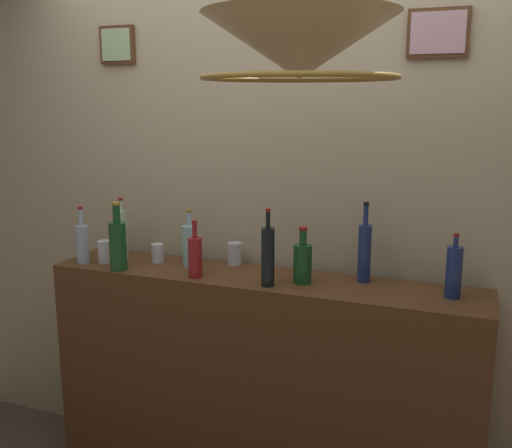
{
  "coord_description": "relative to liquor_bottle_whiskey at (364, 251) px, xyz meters",
  "views": [
    {
      "loc": [
        0.9,
        -1.53,
        1.87
      ],
      "look_at": [
        0.0,
        0.78,
        1.34
      ],
      "focal_mm": 41.52,
      "sensor_mm": 36.0,
      "label": 1
    }
  ],
  "objects": [
    {
      "name": "panelled_rear_partition",
      "position": [
        -0.44,
        0.17,
        0.25
      ],
      "size": [
        3.79,
        0.15,
        2.79
      ],
      "color": "beige",
      "rests_on": "ground"
    },
    {
      "name": "liquor_bottle_brandy",
      "position": [
        0.37,
        -0.08,
        -0.03
      ],
      "size": [
        0.06,
        0.06,
        0.26
      ],
      "color": "navy",
      "rests_on": "bar_shelf_unit"
    },
    {
      "name": "liquor_bottle_rye",
      "position": [
        -0.24,
        -0.11,
        -0.04
      ],
      "size": [
        0.08,
        0.08,
        0.25
      ],
      "color": "#184F23",
      "rests_on": "bar_shelf_unit"
    },
    {
      "name": "liquor_bottle_scotch",
      "position": [
        -0.37,
        -0.2,
        -0.0
      ],
      "size": [
        0.06,
        0.06,
        0.33
      ],
      "color": "black",
      "rests_on": "bar_shelf_unit"
    },
    {
      "name": "pendant_lamp",
      "position": [
        -0.08,
        -0.73,
        0.79
      ],
      "size": [
        0.59,
        0.59,
        0.56
      ],
      "color": "beige"
    },
    {
      "name": "glass_tumbler_rocks",
      "position": [
        -0.99,
        -0.05,
        -0.09
      ],
      "size": [
        0.06,
        0.06,
        0.09
      ],
      "color": "silver",
      "rests_on": "bar_shelf_unit"
    },
    {
      "name": "liquor_bottle_whiskey",
      "position": [
        0.0,
        0.0,
        0.0
      ],
      "size": [
        0.06,
        0.06,
        0.35
      ],
      "color": "navy",
      "rests_on": "bar_shelf_unit"
    },
    {
      "name": "liquor_bottle_gin",
      "position": [
        -1.09,
        -0.23,
        -0.01
      ],
      "size": [
        0.08,
        0.08,
        0.32
      ],
      "color": "#184F24",
      "rests_on": "bar_shelf_unit"
    },
    {
      "name": "glass_tumbler_highball",
      "position": [
        -1.23,
        -0.15,
        -0.08
      ],
      "size": [
        0.07,
        0.07,
        0.11
      ],
      "color": "silver",
      "rests_on": "bar_shelf_unit"
    },
    {
      "name": "liquor_bottle_port",
      "position": [
        -0.71,
        -0.2,
        -0.04
      ],
      "size": [
        0.06,
        0.06,
        0.26
      ],
      "color": "maroon",
      "rests_on": "bar_shelf_unit"
    },
    {
      "name": "bar_shelf_unit",
      "position": [
        -0.44,
        -0.09,
        -0.68
      ],
      "size": [
        1.97,
        0.37,
        1.09
      ],
      "primitive_type": "cube",
      "color": "brown",
      "rests_on": "ground"
    },
    {
      "name": "liquor_bottle_tequila",
      "position": [
        -1.32,
        -0.19,
        -0.04
      ],
      "size": [
        0.06,
        0.06,
        0.27
      ],
      "color": "#A6B9D9",
      "rests_on": "bar_shelf_unit"
    },
    {
      "name": "glass_tumbler_shot",
      "position": [
        -0.63,
        0.05,
        -0.08
      ],
      "size": [
        0.07,
        0.07,
        0.11
      ],
      "color": "silver",
      "rests_on": "bar_shelf_unit"
    },
    {
      "name": "liquor_bottle_sherry",
      "position": [
        -1.18,
        -0.06,
        -0.01
      ],
      "size": [
        0.05,
        0.05,
        0.31
      ],
      "color": "#B6D8BF",
      "rests_on": "bar_shelf_unit"
    },
    {
      "name": "liquor_bottle_bourbon",
      "position": [
        -0.81,
        -0.05,
        -0.03
      ],
      "size": [
        0.07,
        0.07,
        0.27
      ],
      "color": "#A0D9DE",
      "rests_on": "bar_shelf_unit"
    }
  ]
}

